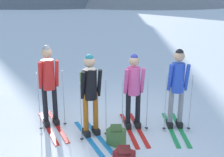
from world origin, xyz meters
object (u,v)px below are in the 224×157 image
skier_in_red (48,81)px  skier_in_pink (133,87)px  skier_in_black (90,91)px  backpack_on_snow_beside (116,136)px  skier_in_blue (177,85)px

skier_in_red → skier_in_pink: size_ratio=1.09×
skier_in_black → skier_in_pink: skier_in_black is taller
backpack_on_snow_beside → skier_in_red: bearing=148.3°
skier_in_red → skier_in_black: 1.06m
skier_in_black → backpack_on_snow_beside: 1.05m
skier_in_black → backpack_on_snow_beside: bearing=-38.2°
skier_in_red → backpack_on_snow_beside: bearing=-31.7°
skier_in_red → skier_in_pink: bearing=-5.2°
skier_in_red → skier_in_pink: skier_in_red is taller
skier_in_pink → backpack_on_snow_beside: size_ratio=4.25×
skier_in_red → skier_in_blue: bearing=-3.8°
backpack_on_snow_beside → skier_in_black: bearing=141.8°
skier_in_blue → backpack_on_snow_beside: (-1.35, -0.72, -0.81)m
skier_in_red → backpack_on_snow_beside: (1.46, -0.90, -0.87)m
skier_in_pink → skier_in_blue: (0.95, -0.02, 0.04)m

